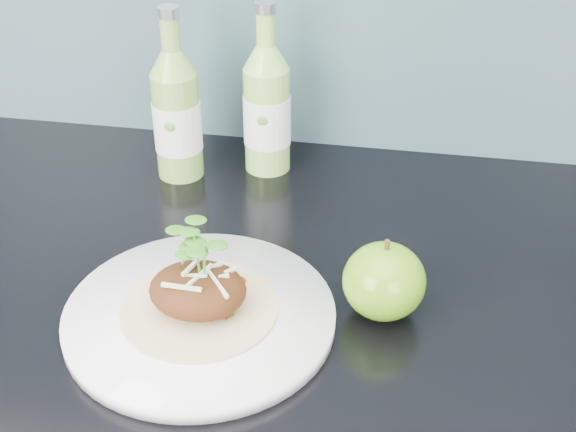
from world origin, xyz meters
name	(u,v)px	position (x,y,z in m)	size (l,w,h in m)	color
dinner_plate	(200,316)	(-0.02, 1.57, 0.91)	(0.29, 0.29, 0.02)	white
pork_taco	(198,288)	(-0.02, 1.57, 0.94)	(0.16, 0.16, 0.10)	tan
green_apple	(384,281)	(0.16, 1.62, 0.94)	(0.09, 0.09, 0.09)	#537F0D
cider_bottle_left	(177,114)	(-0.13, 1.86, 0.99)	(0.07, 0.07, 0.23)	#7EAD48
cider_bottle_right	(267,109)	(-0.02, 1.90, 0.99)	(0.07, 0.07, 0.23)	#8EC953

